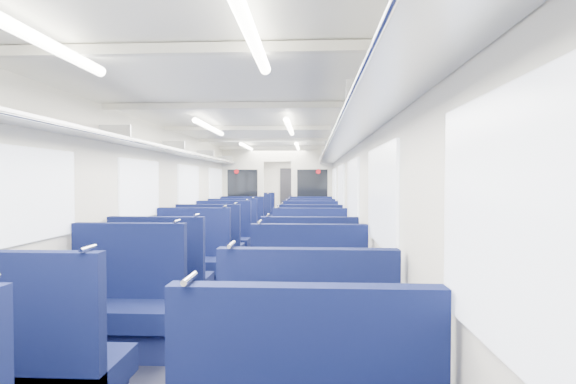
{
  "coord_description": "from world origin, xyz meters",
  "views": [
    {
      "loc": [
        0.85,
        -8.61,
        1.54
      ],
      "look_at": [
        0.23,
        3.28,
        1.22
      ],
      "focal_mm": 27.8,
      "sensor_mm": 36.0,
      "label": 1
    }
  ],
  "objects_px": {
    "seat_7": "(309,315)",
    "seat_8": "(161,285)",
    "seat_5": "(308,371)",
    "seat_10": "(192,264)",
    "seat_12": "(210,251)",
    "seat_18": "(241,229)",
    "bulkhead": "(277,192)",
    "seat_15": "(310,243)",
    "seat_21": "(311,221)",
    "seat_6": "(123,311)",
    "end_door": "(290,194)",
    "seat_22": "(258,218)",
    "seat_9": "(309,286)",
    "seat_23": "(311,218)",
    "seat_4": "(29,377)",
    "seat_11": "(310,265)",
    "seat_17": "(310,235)",
    "seat_14": "(222,242)",
    "seat_20": "(253,221)",
    "seat_13": "(310,251)",
    "seat_19": "(310,229)",
    "seat_16": "(234,234)"
  },
  "relations": [
    {
      "from": "seat_7",
      "to": "seat_20",
      "type": "height_order",
      "value": "same"
    },
    {
      "from": "seat_4",
      "to": "seat_12",
      "type": "height_order",
      "value": "same"
    },
    {
      "from": "end_door",
      "to": "seat_21",
      "type": "distance_m",
      "value": 4.85
    },
    {
      "from": "seat_5",
      "to": "seat_10",
      "type": "bearing_deg",
      "value": 115.85
    },
    {
      "from": "seat_9",
      "to": "seat_11",
      "type": "distance_m",
      "value": 1.22
    },
    {
      "from": "seat_5",
      "to": "seat_10",
      "type": "relative_size",
      "value": 1.0
    },
    {
      "from": "seat_10",
      "to": "seat_9",
      "type": "bearing_deg",
      "value": -36.0
    },
    {
      "from": "seat_4",
      "to": "seat_20",
      "type": "height_order",
      "value": "same"
    },
    {
      "from": "seat_5",
      "to": "seat_18",
      "type": "xyz_separation_m",
      "value": [
        -1.66,
        7.86,
        0.0
      ]
    },
    {
      "from": "seat_9",
      "to": "seat_13",
      "type": "xyz_separation_m",
      "value": [
        0.0,
        2.38,
        0.0
      ]
    },
    {
      "from": "seat_20",
      "to": "seat_4",
      "type": "bearing_deg",
      "value": -90.0
    },
    {
      "from": "end_door",
      "to": "seat_12",
      "type": "height_order",
      "value": "end_door"
    },
    {
      "from": "seat_10",
      "to": "end_door",
      "type": "bearing_deg",
      "value": 85.84
    },
    {
      "from": "seat_12",
      "to": "seat_17",
      "type": "height_order",
      "value": "same"
    },
    {
      "from": "seat_9",
      "to": "seat_10",
      "type": "height_order",
      "value": "same"
    },
    {
      "from": "seat_6",
      "to": "seat_13",
      "type": "height_order",
      "value": "same"
    },
    {
      "from": "seat_10",
      "to": "seat_11",
      "type": "xyz_separation_m",
      "value": [
        1.66,
        0.02,
        0.0
      ]
    },
    {
      "from": "seat_6",
      "to": "seat_19",
      "type": "relative_size",
      "value": 1.0
    },
    {
      "from": "end_door",
      "to": "bulkhead",
      "type": "distance_m",
      "value": 6.41
    },
    {
      "from": "seat_10",
      "to": "seat_15",
      "type": "relative_size",
      "value": 1.0
    },
    {
      "from": "seat_5",
      "to": "seat_17",
      "type": "xyz_separation_m",
      "value": [
        0.0,
        6.8,
        0.0
      ]
    },
    {
      "from": "seat_7",
      "to": "seat_8",
      "type": "bearing_deg",
      "value": 148.39
    },
    {
      "from": "bulkhead",
      "to": "seat_23",
      "type": "relative_size",
      "value": 2.39
    },
    {
      "from": "seat_4",
      "to": "seat_13",
      "type": "height_order",
      "value": "same"
    },
    {
      "from": "bulkhead",
      "to": "seat_14",
      "type": "height_order",
      "value": "bulkhead"
    },
    {
      "from": "seat_11",
      "to": "seat_15",
      "type": "height_order",
      "value": "same"
    },
    {
      "from": "seat_22",
      "to": "seat_11",
      "type": "bearing_deg",
      "value": -77.81
    },
    {
      "from": "seat_21",
      "to": "seat_6",
      "type": "bearing_deg",
      "value": -100.52
    },
    {
      "from": "seat_12",
      "to": "seat_14",
      "type": "xyz_separation_m",
      "value": [
        0.0,
        1.0,
        0.0
      ]
    },
    {
      "from": "seat_4",
      "to": "seat_18",
      "type": "distance_m",
      "value": 8.04
    },
    {
      "from": "seat_6",
      "to": "seat_12",
      "type": "height_order",
      "value": "same"
    },
    {
      "from": "seat_12",
      "to": "seat_20",
      "type": "xyz_separation_m",
      "value": [
        0.0,
        5.51,
        0.0
      ]
    },
    {
      "from": "end_door",
      "to": "seat_22",
      "type": "bearing_deg",
      "value": -102.61
    },
    {
      "from": "seat_14",
      "to": "seat_13",
      "type": "bearing_deg",
      "value": -31.16
    },
    {
      "from": "bulkhead",
      "to": "seat_7",
      "type": "distance_m",
      "value": 7.39
    },
    {
      "from": "seat_21",
      "to": "seat_23",
      "type": "relative_size",
      "value": 1.0
    },
    {
      "from": "seat_10",
      "to": "seat_17",
      "type": "bearing_deg",
      "value": 63.8
    },
    {
      "from": "seat_9",
      "to": "seat_16",
      "type": "relative_size",
      "value": 1.0
    },
    {
      "from": "seat_20",
      "to": "seat_21",
      "type": "height_order",
      "value": "same"
    },
    {
      "from": "seat_6",
      "to": "seat_22",
      "type": "xyz_separation_m",
      "value": [
        0.0,
        9.97,
        0.0
      ]
    },
    {
      "from": "seat_12",
      "to": "seat_18",
      "type": "bearing_deg",
      "value": 90.0
    },
    {
      "from": "seat_9",
      "to": "seat_11",
      "type": "xyz_separation_m",
      "value": [
        0.0,
        1.22,
        0.0
      ]
    },
    {
      "from": "seat_12",
      "to": "seat_23",
      "type": "distance_m",
      "value": 6.71
    },
    {
      "from": "end_door",
      "to": "seat_21",
      "type": "relative_size",
      "value": 1.7
    },
    {
      "from": "seat_14",
      "to": "seat_22",
      "type": "xyz_separation_m",
      "value": [
        0.0,
        5.52,
        0.0
      ]
    },
    {
      "from": "bulkhead",
      "to": "seat_15",
      "type": "distance_m",
      "value": 3.07
    },
    {
      "from": "seat_10",
      "to": "seat_4",
      "type": "bearing_deg",
      "value": -90.0
    },
    {
      "from": "seat_6",
      "to": "seat_18",
      "type": "bearing_deg",
      "value": 90.0
    },
    {
      "from": "seat_15",
      "to": "seat_23",
      "type": "height_order",
      "value": "same"
    },
    {
      "from": "seat_22",
      "to": "seat_15",
      "type": "bearing_deg",
      "value": -73.26
    }
  ]
}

